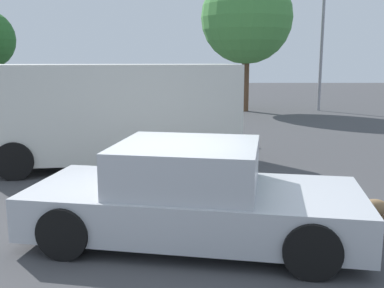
% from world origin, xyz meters
% --- Properties ---
extents(ground_plane, '(80.00, 80.00, 0.00)m').
position_xyz_m(ground_plane, '(0.00, 0.00, 0.00)').
color(ground_plane, '#424244').
extents(sedan_foreground, '(4.50, 2.50, 1.28)m').
position_xyz_m(sedan_foreground, '(0.37, -0.13, 0.59)').
color(sedan_foreground, '#B7BABF').
rests_on(sedan_foreground, ground_plane).
extents(dog, '(0.66, 0.27, 0.40)m').
position_xyz_m(dog, '(3.05, 0.43, 0.25)').
color(dog, olive).
rests_on(dog, ground_plane).
extents(van_white, '(5.44, 2.81, 2.24)m').
position_xyz_m(van_white, '(-1.29, 4.06, 1.21)').
color(van_white, silver).
rests_on(van_white, ground_plane).
extents(pedestrian, '(0.41, 0.50, 1.60)m').
position_xyz_m(pedestrian, '(0.83, 7.40, 0.95)').
color(pedestrian, gray).
rests_on(pedestrian, ground_plane).
extents(light_post_near, '(0.44, 0.44, 5.99)m').
position_xyz_m(light_post_near, '(6.25, 14.98, 4.10)').
color(light_post_near, gray).
rests_on(light_post_near, ground_plane).
extents(tree_back_left, '(4.05, 4.05, 6.19)m').
position_xyz_m(tree_back_left, '(2.79, 14.74, 4.15)').
color(tree_back_left, brown).
rests_on(tree_back_left, ground_plane).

